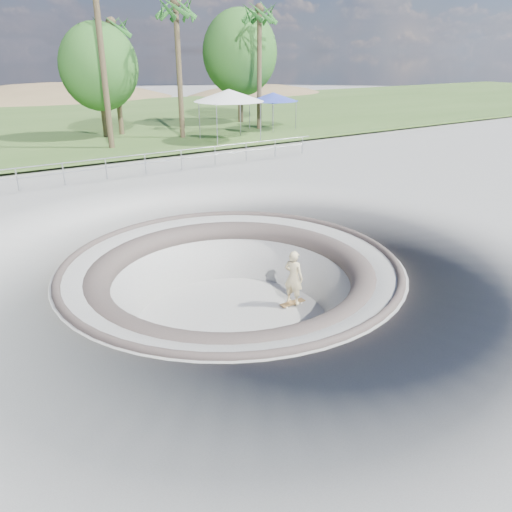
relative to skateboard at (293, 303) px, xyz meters
The scene contains 14 objects.
ground 2.84m from the skateboard, behind, with size 180.00×180.00×0.00m, color #A8A7A3.
skate_bowl 2.18m from the skateboard, behind, with size 14.00×14.00×4.10m.
grass_strip 34.44m from the skateboard, 93.60° to the left, with size 180.00×36.00×0.12m.
distant_hills 57.74m from the skateboard, 88.38° to the left, with size 103.20×45.00×28.60m.
safety_railing 12.75m from the skateboard, 99.93° to the left, with size 25.00×0.06×1.03m.
skateboard is the anchor object (origin of this frame).
skater 0.95m from the skateboard, 165.96° to the left, with size 0.68×0.44×1.85m, color beige.
canopy_white 20.71m from the skateboard, 65.76° to the left, with size 6.60×6.60×3.35m.
canopy_blue 25.81m from the skateboard, 56.90° to the left, with size 5.31×5.31×2.74m.
palm_d 26.81m from the skateboard, 83.25° to the left, with size 2.60×2.60×8.40m.
palm_e 24.37m from the skateboard, 73.98° to the left, with size 2.60×2.60×9.50m.
palm_f 27.39m from the skateboard, 59.28° to the left, with size 2.60×2.60×9.46m.
bushy_tree_mid 25.49m from the skateboard, 86.10° to the left, with size 5.33×4.84×7.69m.
bushy_tree_right 30.58m from the skateboard, 62.02° to the left, with size 6.29×5.72×9.07m.
Camera 1 is at (-6.91, -12.06, 5.96)m, focal length 35.00 mm.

